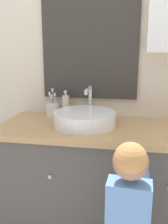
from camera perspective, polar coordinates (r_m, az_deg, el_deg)
The scene contains 6 objects.
wall_back at distance 1.79m, azimuth 8.44°, elevation 14.11°, with size 3.20×0.18×2.50m.
vanity_counter at distance 1.72m, azimuth 6.04°, elevation -16.31°, with size 1.43×0.57×0.81m.
sink_basin at distance 1.56m, azimuth 0.21°, elevation -1.40°, with size 0.39×0.44×0.22m.
toothbrush_holder at distance 1.82m, azimuth -7.21°, elevation 0.70°, with size 0.09×0.09×0.20m.
soap_dispenser at distance 1.80m, azimuth -4.16°, elevation 1.54°, with size 0.05×0.05×0.19m.
child_figure at distance 1.23m, azimuth 10.07°, elevation -22.99°, with size 0.21×0.44×0.90m.
Camera 1 is at (0.10, -1.17, 1.27)m, focal length 40.00 mm.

